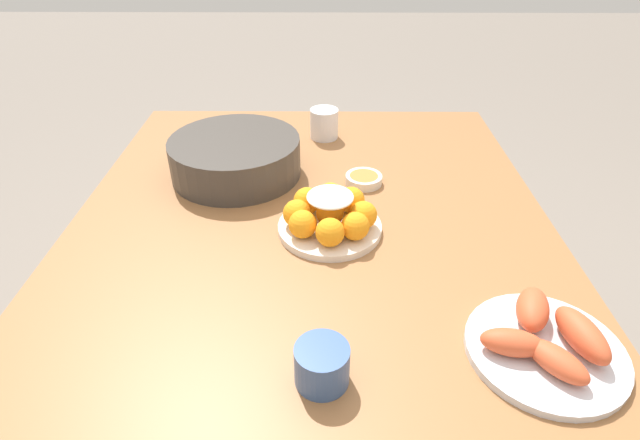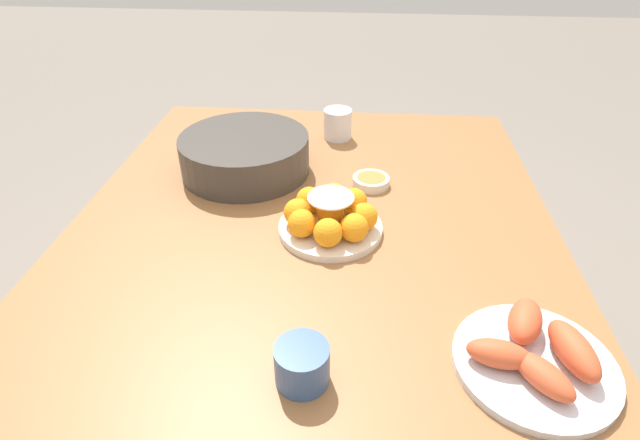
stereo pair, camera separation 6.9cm
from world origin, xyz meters
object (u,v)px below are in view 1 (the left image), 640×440
Objects in this scene: sauce_bowl at (364,179)px; serving_bowl at (235,156)px; cup_near at (322,365)px; dining_table at (310,272)px; seafood_platter at (547,342)px; cake_plate at (330,216)px; cup_far at (324,124)px.

serving_bowl is at bearing 81.83° from sauce_bowl.
cup_near is at bearing -160.89° from serving_bowl.
dining_table is 0.50m from seafood_platter.
dining_table is at bearing 52.26° from seafood_platter.
serving_bowl is at bearing 44.74° from seafood_platter.
seafood_platter is at bearing -154.60° from sauce_bowl.
serving_bowl is 0.33m from sauce_bowl.
dining_table is 0.38m from serving_bowl.
cake_plate is at bearing -48.50° from dining_table.
serving_bowl is (0.29, 0.20, 0.14)m from dining_table.
sauce_bowl is (0.24, -0.13, 0.10)m from dining_table.
cup_far is at bearing -3.20° from dining_table.
cake_plate is (0.04, -0.04, 0.12)m from dining_table.
dining_table is at bearing -145.79° from serving_bowl.
serving_bowl is 1.31× the size of seafood_platter.
cake_plate is at bearing -136.65° from serving_bowl.
cake_plate is at bearing 45.74° from seafood_platter.
cup_far is at bearing 23.63° from seafood_platter.
cup_far is (0.23, -0.23, -0.01)m from serving_bowl.
cake_plate is 0.48m from cup_far.
sauce_bowl is 1.10× the size of cup_near.
dining_table is 0.53m from cup_far.
cup_near reaches higher than dining_table.
sauce_bowl is 0.61m from cup_near.
seafood_platter is at bearing -135.26° from serving_bowl.
serving_bowl reaches higher than cake_plate.
dining_table is 6.39× the size of cake_plate.
cake_plate is 2.70× the size of cup_near.
cake_plate reaches higher than cup_far.
cake_plate reaches higher than cup_near.
cup_near reaches higher than seafood_platter.
cup_near is at bearing -175.66° from dining_table.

